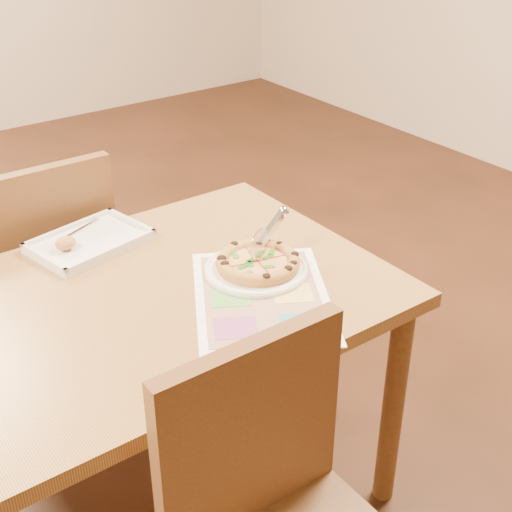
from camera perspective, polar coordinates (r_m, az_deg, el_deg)
room at (r=1.52m, az=-12.36°, el=16.63°), size 7.00×7.00×7.00m
dining_table at (r=1.81m, az=-9.96°, el=-5.91°), size 1.30×0.85×0.72m
chair_near at (r=1.47m, az=1.79°, el=-19.26°), size 0.42×0.42×0.47m
chair_far at (r=2.33m, az=-16.65°, el=-0.18°), size 0.42×0.42×0.47m
plate at (r=1.85m, az=0.00°, el=-1.15°), size 0.33×0.33×0.01m
pizza at (r=1.85m, az=0.15°, el=-0.51°), size 0.22×0.22×0.03m
pizza_cutter at (r=1.86m, az=0.92°, el=1.82°), size 0.16×0.07×0.10m
appetizer_tray at (r=2.03m, az=-13.28°, el=1.02°), size 0.34×0.27×0.06m
menu at (r=1.76m, az=0.46°, el=-3.21°), size 0.51×0.56×0.00m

